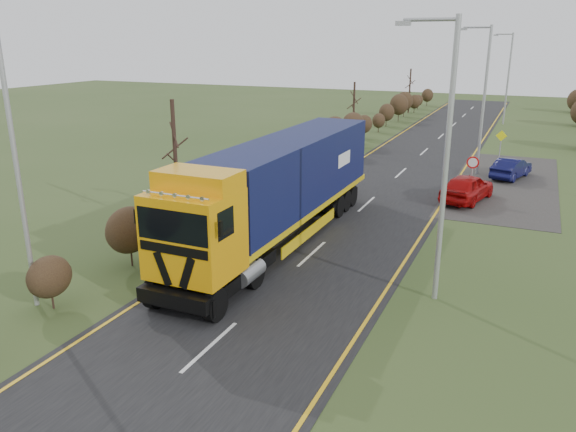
# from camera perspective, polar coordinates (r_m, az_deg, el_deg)

# --- Properties ---
(ground) EXTENTS (160.00, 160.00, 0.00)m
(ground) POSITION_cam_1_polar(r_m,az_deg,el_deg) (19.90, -1.84, -7.76)
(ground) COLOR #32461E
(ground) RESTS_ON ground
(road) EXTENTS (8.00, 120.00, 0.02)m
(road) POSITION_cam_1_polar(r_m,az_deg,el_deg) (28.62, 6.86, 0.16)
(road) COLOR black
(road) RESTS_ON ground
(layby) EXTENTS (6.00, 18.00, 0.02)m
(layby) POSITION_cam_1_polar(r_m,az_deg,el_deg) (37.19, 21.18, 3.16)
(layby) COLOR #2F2D2A
(layby) RESTS_ON ground
(lane_markings) EXTENTS (7.52, 116.00, 0.01)m
(lane_markings) POSITION_cam_1_polar(r_m,az_deg,el_deg) (28.34, 6.68, 0.03)
(lane_markings) COLOR gold
(lane_markings) RESTS_ON road
(hedgerow) EXTENTS (2.24, 102.04, 6.05)m
(hedgerow) POSITION_cam_1_polar(r_m,az_deg,el_deg) (28.62, -5.86, 3.54)
(hedgerow) COLOR black
(hedgerow) RESTS_ON ground
(lorry) EXTENTS (3.15, 16.22, 4.52)m
(lorry) POSITION_cam_1_polar(r_m,az_deg,el_deg) (23.86, -0.83, 3.14)
(lorry) COLOR black
(lorry) RESTS_ON ground
(car_red_hatchback) EXTENTS (2.77, 4.73, 1.51)m
(car_red_hatchback) POSITION_cam_1_polar(r_m,az_deg,el_deg) (32.14, 17.73, 2.76)
(car_red_hatchback) COLOR #A00808
(car_red_hatchback) RESTS_ON ground
(car_blue_sedan) EXTENTS (2.42, 4.14, 1.29)m
(car_blue_sedan) POSITION_cam_1_polar(r_m,az_deg,el_deg) (38.52, 21.73, 4.53)
(car_blue_sedan) COLOR #0A0B38
(car_blue_sedan) RESTS_ON ground
(streetlight_near) EXTENTS (1.96, 0.18, 9.22)m
(streetlight_near) POSITION_cam_1_polar(r_m,az_deg,el_deg) (18.57, 15.49, 6.29)
(streetlight_near) COLOR #A3A5A9
(streetlight_near) RESTS_ON ground
(streetlight_mid) EXTENTS (1.98, 0.19, 9.34)m
(streetlight_mid) POSITION_cam_1_polar(r_m,az_deg,el_deg) (38.38, 19.16, 11.61)
(streetlight_mid) COLOR #A3A5A9
(streetlight_mid) RESTS_ON ground
(streetlight_far) EXTENTS (1.94, 0.18, 9.10)m
(streetlight_far) POSITION_cam_1_polar(r_m,az_deg,el_deg) (63.04, 21.39, 13.23)
(streetlight_far) COLOR #A3A5A9
(streetlight_far) RESTS_ON ground
(left_pole) EXTENTS (0.16, 0.16, 10.85)m
(left_pole) POSITION_cam_1_polar(r_m,az_deg,el_deg) (19.24, -26.14, 6.55)
(left_pole) COLOR #A3A5A9
(left_pole) RESTS_ON ground
(speed_sign) EXTENTS (0.67, 0.10, 2.42)m
(speed_sign) POSITION_cam_1_polar(r_m,az_deg,el_deg) (32.34, 18.21, 4.53)
(speed_sign) COLOR #A3A5A9
(speed_sign) RESTS_ON ground
(warning_board) EXTENTS (0.80, 0.11, 2.09)m
(warning_board) POSITION_cam_1_polar(r_m,az_deg,el_deg) (44.63, 20.81, 7.12)
(warning_board) COLOR #A3A5A9
(warning_board) RESTS_ON ground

